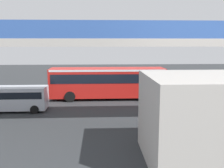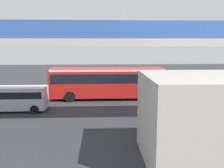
{
  "view_description": "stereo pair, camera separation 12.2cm",
  "coord_description": "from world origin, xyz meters",
  "px_view_note": "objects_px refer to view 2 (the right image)",
  "views": [
    {
      "loc": [
        1.31,
        26.86,
        5.72
      ],
      "look_at": [
        0.02,
        1.68,
        1.6
      ],
      "focal_mm": 40.91,
      "sensor_mm": 36.0,
      "label": 1
    },
    {
      "loc": [
        1.19,
        26.86,
        5.72
      ],
      "look_at": [
        0.02,
        1.68,
        1.6
      ],
      "focal_mm": 40.91,
      "sensor_mm": 36.0,
      "label": 2
    }
  ],
  "objects_px": {
    "city_bus": "(107,81)",
    "bicycle_green": "(211,96)",
    "parked_van": "(18,97)",
    "bicycle_orange": "(223,98)"
  },
  "relations": [
    {
      "from": "city_bus",
      "to": "bicycle_orange",
      "type": "distance_m",
      "value": 11.45
    },
    {
      "from": "parked_van",
      "to": "bicycle_orange",
      "type": "xyz_separation_m",
      "value": [
        -18.88,
        -2.43,
        -0.81
      ]
    },
    {
      "from": "city_bus",
      "to": "bicycle_green",
      "type": "xyz_separation_m",
      "value": [
        -10.5,
        0.86,
        -1.51
      ]
    },
    {
      "from": "bicycle_green",
      "to": "city_bus",
      "type": "bearing_deg",
      "value": -4.7
    },
    {
      "from": "city_bus",
      "to": "bicycle_green",
      "type": "height_order",
      "value": "city_bus"
    },
    {
      "from": "parked_van",
      "to": "bicycle_green",
      "type": "bearing_deg",
      "value": -169.35
    },
    {
      "from": "parked_van",
      "to": "bicycle_orange",
      "type": "relative_size",
      "value": 2.71
    },
    {
      "from": "city_bus",
      "to": "bicycle_orange",
      "type": "bearing_deg",
      "value": 170.63
    },
    {
      "from": "city_bus",
      "to": "bicycle_green",
      "type": "bearing_deg",
      "value": 175.3
    },
    {
      "from": "bicycle_orange",
      "to": "city_bus",
      "type": "bearing_deg",
      "value": -9.37
    }
  ]
}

